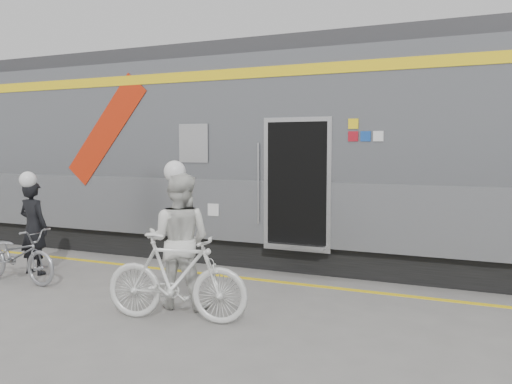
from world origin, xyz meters
The scene contains 9 objects.
ground centered at (0.00, 0.00, 0.00)m, with size 90.00×90.00×0.00m, color slate.
train centered at (-1.28, 4.19, 2.05)m, with size 24.00×3.17×4.10m.
safety_strip centered at (0.00, 2.15, 0.00)m, with size 24.00×0.12×0.01m, color yellow.
man centered at (-3.24, 0.94, 0.81)m, with size 0.59×0.39×1.61m, color black.
bicycle_left centered at (-3.04, 0.39, 0.44)m, with size 0.59×1.69×0.89m, color #989A9F.
woman centered at (0.09, 0.34, 0.92)m, with size 0.89×0.69×1.83m, color silver.
bicycle_right centered at (0.39, -0.21, 0.56)m, with size 0.52×1.85×1.11m, color silver.
helmet_man centered at (-3.24, 0.94, 1.75)m, with size 0.28×0.28×0.28m, color white.
helmet_woman centered at (0.09, 0.34, 1.98)m, with size 0.29×0.29×0.29m, color white.
Camera 1 is at (4.04, -5.84, 2.17)m, focal length 38.00 mm.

